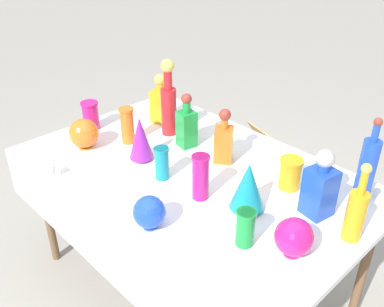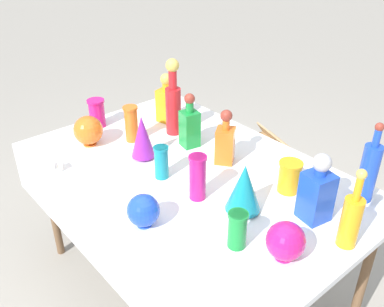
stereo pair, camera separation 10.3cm
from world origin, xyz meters
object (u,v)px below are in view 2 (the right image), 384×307
at_px(tall_bottle_0, 173,102).
at_px(cardboard_box_behind_right, 262,172).
at_px(square_decanter_0, 317,191).
at_px(slender_vase_1, 290,176).
at_px(slender_vase_5, 161,161).
at_px(fluted_vase_0, 142,137).
at_px(round_bowl_2, 286,241).
at_px(slender_vase_0, 97,112).
at_px(cardboard_box_behind_left, 241,172).
at_px(tall_bottle_2, 369,171).
at_px(tall_bottle_1, 351,218).
at_px(slender_vase_4, 131,123).
at_px(round_bowl_1, 143,210).
at_px(slender_vase_2, 237,229).
at_px(square_decanter_2, 167,101).
at_px(slender_vase_3, 198,176).
at_px(fluted_vase_1, 244,188).
at_px(square_decanter_3, 225,141).
at_px(round_bowl_0, 88,130).
at_px(square_decanter_1, 190,125).

distance_m(tall_bottle_0, cardboard_box_behind_right, 1.07).
bearing_deg(square_decanter_0, slender_vase_1, 158.13).
distance_m(slender_vase_5, cardboard_box_behind_right, 1.29).
bearing_deg(cardboard_box_behind_right, fluted_vase_0, -85.63).
height_order(tall_bottle_0, cardboard_box_behind_right, tall_bottle_0).
relative_size(fluted_vase_0, round_bowl_2, 1.52).
distance_m(slender_vase_0, cardboard_box_behind_left, 1.23).
bearing_deg(tall_bottle_2, cardboard_box_behind_right, 151.59).
height_order(tall_bottle_1, slender_vase_0, tall_bottle_1).
relative_size(slender_vase_4, round_bowl_1, 1.42).
bearing_deg(slender_vase_2, square_decanter_2, 155.85).
bearing_deg(slender_vase_3, tall_bottle_1, 21.55).
xyz_separation_m(cardboard_box_behind_left, cardboard_box_behind_right, (0.15, 0.05, 0.05)).
xyz_separation_m(tall_bottle_1, slender_vase_1, (-0.36, 0.11, -0.04)).
distance_m(tall_bottle_1, fluted_vase_1, 0.42).
relative_size(tall_bottle_2, slender_vase_0, 2.28).
distance_m(slender_vase_3, slender_vase_5, 0.23).
relative_size(square_decanter_3, cardboard_box_behind_right, 0.50).
relative_size(square_decanter_0, fluted_vase_1, 1.35).
bearing_deg(square_decanter_3, slender_vase_4, -155.03).
relative_size(square_decanter_3, cardboard_box_behind_left, 0.63).
distance_m(fluted_vase_0, round_bowl_2, 0.91).
bearing_deg(tall_bottle_0, fluted_vase_1, -16.58).
distance_m(tall_bottle_2, slender_vase_0, 1.45).
distance_m(slender_vase_0, round_bowl_0, 0.22).
bearing_deg(tall_bottle_0, slender_vase_1, 2.93).
bearing_deg(fluted_vase_0, slender_vase_2, -7.93).
height_order(slender_vase_3, round_bowl_1, slender_vase_3).
bearing_deg(cardboard_box_behind_left, square_decanter_0, -35.03).
xyz_separation_m(fluted_vase_0, cardboard_box_behind_left, (-0.23, 0.99, -0.74)).
xyz_separation_m(square_decanter_3, cardboard_box_behind_left, (-0.52, 0.71, -0.73)).
bearing_deg(tall_bottle_1, tall_bottle_0, 176.36).
bearing_deg(tall_bottle_0, cardboard_box_behind_right, 87.48).
bearing_deg(square_decanter_2, round_bowl_0, -94.03).
relative_size(square_decanter_0, round_bowl_0, 1.85).
height_order(square_decanter_0, fluted_vase_1, square_decanter_0).
relative_size(slender_vase_1, slender_vase_5, 0.91).
bearing_deg(square_decanter_3, tall_bottle_2, 21.34).
bearing_deg(slender_vase_0, fluted_vase_0, -0.65).
height_order(slender_vase_2, slender_vase_3, slender_vase_3).
relative_size(square_decanter_0, square_decanter_2, 1.03).
height_order(square_decanter_0, cardboard_box_behind_left, square_decanter_0).
xyz_separation_m(tall_bottle_1, slender_vase_3, (-0.58, -0.23, -0.01)).
bearing_deg(slender_vase_4, square_decanter_2, 103.96).
bearing_deg(slender_vase_1, square_decanter_3, -173.37).
height_order(square_decanter_1, square_decanter_3, square_decanter_1).
height_order(tall_bottle_2, fluted_vase_0, tall_bottle_2).
bearing_deg(slender_vase_5, fluted_vase_1, 13.57).
xyz_separation_m(round_bowl_1, round_bowl_2, (0.47, 0.28, 0.01)).
bearing_deg(round_bowl_2, tall_bottle_2, 90.89).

